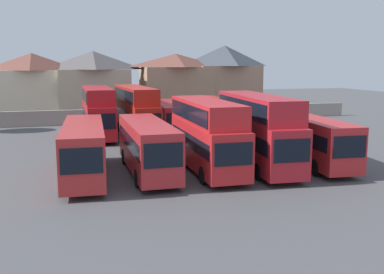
# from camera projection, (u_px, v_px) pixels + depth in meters

# --- Properties ---
(ground) EXTENTS (140.00, 140.00, 0.00)m
(ground) POSITION_uv_depth(u_px,v_px,m) (155.00, 132.00, 47.74)
(ground) COLOR #4C4C4F
(depot_boundary_wall) EXTENTS (56.00, 0.50, 1.80)m
(depot_boundary_wall) POSITION_uv_depth(u_px,v_px,m) (143.00, 115.00, 55.03)
(depot_boundary_wall) COLOR gray
(depot_boundary_wall) RESTS_ON ground
(bus_1) EXTENTS (3.05, 11.31, 3.42)m
(bus_1) POSITION_uv_depth(u_px,v_px,m) (84.00, 147.00, 28.43)
(bus_1) COLOR #B22726
(bus_1) RESTS_ON ground
(bus_2) EXTENTS (2.60, 10.49, 3.43)m
(bus_2) POSITION_uv_depth(u_px,v_px,m) (147.00, 144.00, 29.34)
(bus_2) COLOR #B32528
(bus_2) RESTS_ON ground
(bus_3) EXTENTS (2.75, 10.36, 4.79)m
(bus_3) POSITION_uv_depth(u_px,v_px,m) (207.00, 132.00, 29.97)
(bus_3) COLOR red
(bus_3) RESTS_ON ground
(bus_4) EXTENTS (3.21, 11.42, 5.06)m
(bus_4) POSITION_uv_depth(u_px,v_px,m) (257.00, 127.00, 31.10)
(bus_4) COLOR #B41D26
(bus_4) RESTS_ON ground
(bus_5) EXTENTS (3.18, 10.58, 3.38)m
(bus_5) POSITION_uv_depth(u_px,v_px,m) (310.00, 138.00, 32.07)
(bus_5) COLOR red
(bus_5) RESTS_ON ground
(bus_6) EXTENTS (2.69, 10.35, 4.91)m
(bus_6) POSITION_uv_depth(u_px,v_px,m) (98.00, 110.00, 43.58)
(bus_6) COLOR #AF151B
(bus_6) RESTS_ON ground
(bus_7) EXTENTS (3.04, 11.54, 4.93)m
(bus_7) POSITION_uv_depth(u_px,v_px,m) (136.00, 109.00, 44.46)
(bus_7) COLOR red
(bus_7) RESTS_ON ground
(bus_8) EXTENTS (3.13, 10.74, 3.27)m
(bus_8) POSITION_uv_depth(u_px,v_px,m) (169.00, 117.00, 45.49)
(bus_8) COLOR #AF2027
(bus_8) RESTS_ON ground
(bus_9) EXTENTS (3.33, 11.64, 3.54)m
(bus_9) POSITION_uv_depth(u_px,v_px,m) (214.00, 114.00, 46.85)
(bus_9) COLOR red
(bus_9) RESTS_ON ground
(house_terrace_left) EXTENTS (8.72, 6.41, 8.58)m
(house_terrace_left) POSITION_uv_depth(u_px,v_px,m) (33.00, 85.00, 58.70)
(house_terrace_left) COLOR beige
(house_terrace_left) RESTS_ON ground
(house_terrace_centre) EXTENTS (9.71, 8.30, 8.89)m
(house_terrace_centre) POSITION_uv_depth(u_px,v_px,m) (94.00, 83.00, 60.97)
(house_terrace_centre) COLOR tan
(house_terrace_centre) RESTS_ON ground
(house_terrace_right) EXTENTS (9.95, 7.23, 8.59)m
(house_terrace_right) POSITION_uv_depth(u_px,v_px,m) (176.00, 84.00, 63.32)
(house_terrace_right) COLOR #9E7A60
(house_terrace_right) RESTS_ON ground
(house_terrace_far_right) EXTENTS (9.40, 8.00, 9.82)m
(house_terrace_far_right) POSITION_uv_depth(u_px,v_px,m) (224.00, 79.00, 65.62)
(house_terrace_far_right) COLOR #9E7A60
(house_terrace_far_right) RESTS_ON ground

